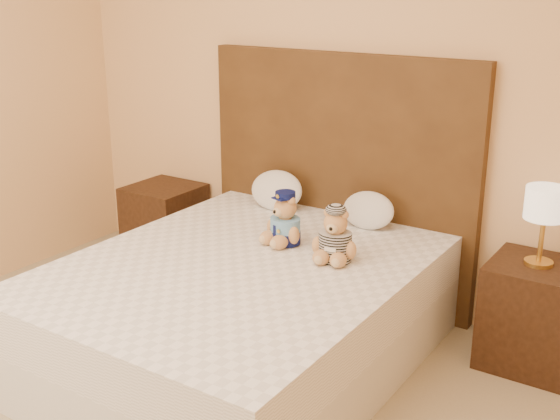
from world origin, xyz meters
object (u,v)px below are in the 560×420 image
object	(u,v)px
bed	(241,312)
nightstand_left	(165,224)
nightstand_right	(532,314)
teddy_prisoner	(335,235)
pillow_right	(368,209)
teddy_police	(285,218)
pillow_left	(276,188)
lamp	(545,207)

from	to	relation	value
bed	nightstand_left	world-z (taller)	same
nightstand_right	teddy_prisoner	distance (m)	1.09
teddy_prisoner	pillow_right	bearing A→B (deg)	88.78
nightstand_left	bed	bearing A→B (deg)	-32.62
teddy_prisoner	nightstand_right	bearing A→B (deg)	20.10
teddy_police	pillow_left	distance (m)	0.61
lamp	pillow_left	bearing A→B (deg)	178.92
pillow_left	teddy_police	bearing A→B (deg)	-51.87
nightstand_left	pillow_right	size ratio (longest dim) A/B	1.76
bed	teddy_police	world-z (taller)	teddy_police
teddy_police	teddy_prisoner	size ratio (longest dim) A/B	1.04
pillow_right	nightstand_right	bearing A→B (deg)	-1.79
lamp	teddy_prisoner	size ratio (longest dim) A/B	1.46
lamp	pillow_right	world-z (taller)	lamp
lamp	teddy_police	distance (m)	1.30
nightstand_right	pillow_left	bearing A→B (deg)	178.92
nightstand_left	lamp	bearing A→B (deg)	0.00
nightstand_right	pillow_right	distance (m)	1.03
lamp	teddy_police	bearing A→B (deg)	-159.64
bed	teddy_police	xyz separation A→B (m)	(0.04, 0.35, 0.42)
teddy_prisoner	pillow_left	distance (m)	0.90
lamp	pillow_right	xyz separation A→B (m)	(-0.96, 0.03, -0.19)
lamp	teddy_prisoner	distance (m)	1.02
teddy_prisoner	pillow_left	xyz separation A→B (m)	(-0.71, 0.54, -0.01)
bed	pillow_right	world-z (taller)	pillow_right
bed	nightstand_right	distance (m)	1.48
nightstand_left	teddy_prisoner	world-z (taller)	teddy_prisoner
pillow_left	nightstand_right	bearing A→B (deg)	-1.08
bed	nightstand_right	xyz separation A→B (m)	(1.25, 0.80, -0.00)
nightstand_right	nightstand_left	bearing A→B (deg)	180.00
teddy_prisoner	pillow_right	world-z (taller)	teddy_prisoner
pillow_right	teddy_police	bearing A→B (deg)	-117.72
bed	pillow_right	distance (m)	0.96
lamp	teddy_police	size ratio (longest dim) A/B	1.40
bed	lamp	size ratio (longest dim) A/B	5.00
nightstand_right	lamp	distance (m)	0.57
nightstand_left	teddy_prisoner	size ratio (longest dim) A/B	2.00
nightstand_right	teddy_police	xyz separation A→B (m)	(-1.21, -0.45, 0.42)
teddy_prisoner	pillow_right	distance (m)	0.55
bed	lamp	distance (m)	1.59
nightstand_left	teddy_prisoner	bearing A→B (deg)	-17.46
nightstand_right	lamp	world-z (taller)	lamp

